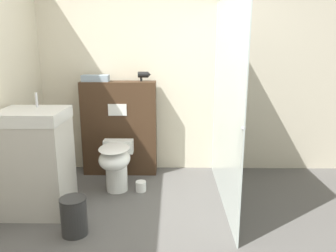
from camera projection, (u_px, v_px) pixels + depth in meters
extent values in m
cube|color=beige|center=(152.00, 72.00, 4.07)|extent=(8.00, 0.06, 2.50)
cube|color=#3D2819|center=(120.00, 128.00, 4.05)|extent=(0.90, 0.23, 1.16)
cube|color=white|center=(117.00, 110.00, 3.87)|extent=(0.22, 0.01, 0.14)
cube|color=silver|center=(226.00, 103.00, 3.22)|extent=(0.01, 1.77, 2.05)
sphere|color=#B2B2B7|center=(244.00, 128.00, 2.40)|extent=(0.04, 0.04, 0.04)
cylinder|color=white|center=(117.00, 174.00, 3.62)|extent=(0.24, 0.24, 0.37)
ellipsoid|color=white|center=(115.00, 159.00, 3.50)|extent=(0.33, 0.46, 0.22)
ellipsoid|color=white|center=(114.00, 148.00, 3.47)|extent=(0.33, 0.45, 0.02)
cube|color=white|center=(119.00, 146.00, 3.74)|extent=(0.33, 0.12, 0.15)
cube|color=beige|center=(37.00, 167.00, 3.12)|extent=(0.59, 0.52, 0.89)
cube|color=white|center=(32.00, 116.00, 3.00)|extent=(0.60, 0.53, 0.11)
cylinder|color=silver|center=(37.00, 100.00, 3.11)|extent=(0.02, 0.02, 0.14)
cylinder|color=black|center=(143.00, 75.00, 3.90)|extent=(0.12, 0.07, 0.07)
cone|color=black|center=(150.00, 75.00, 3.90)|extent=(0.03, 0.06, 0.06)
cylinder|color=black|center=(141.00, 78.00, 3.91)|extent=(0.03, 0.03, 0.07)
cube|color=#8C9EAD|center=(96.00, 78.00, 3.90)|extent=(0.32, 0.14, 0.08)
cylinder|color=white|center=(141.00, 186.00, 3.63)|extent=(0.12, 0.12, 0.11)
cylinder|color=#2D2D2D|center=(74.00, 217.00, 2.78)|extent=(0.22, 0.22, 0.32)
cylinder|color=#2D2D2D|center=(73.00, 199.00, 2.74)|extent=(0.23, 0.23, 0.01)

